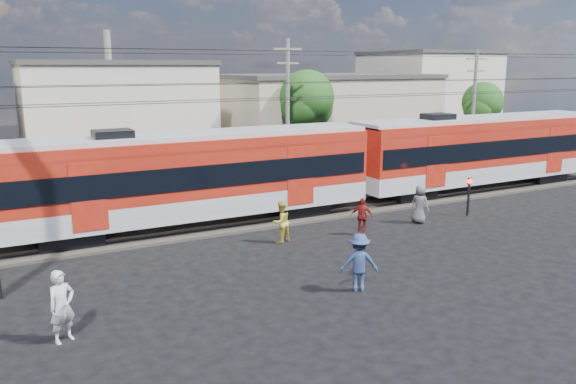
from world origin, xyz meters
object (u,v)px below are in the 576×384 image
(pedestrian_a, at_px, (62,306))
(pedestrian_c, at_px, (359,263))
(crossing_signal, at_px, (469,189))
(commuter_train, at_px, (197,174))
(car_silver, at_px, (501,155))

(pedestrian_a, height_order, pedestrian_c, pedestrian_a)
(pedestrian_c, distance_m, crossing_signal, 11.08)
(commuter_train, height_order, pedestrian_c, commuter_train)
(pedestrian_a, distance_m, pedestrian_c, 8.65)
(car_silver, distance_m, crossing_signal, 16.11)
(crossing_signal, bearing_deg, car_silver, 37.00)
(commuter_train, xyz_separation_m, crossing_signal, (11.96, -3.95, -1.13))
(pedestrian_c, xyz_separation_m, crossing_signal, (9.79, 5.18, 0.33))
(commuter_train, xyz_separation_m, pedestrian_a, (-6.45, -8.37, -1.44))
(pedestrian_a, distance_m, crossing_signal, 18.94)
(pedestrian_a, height_order, car_silver, pedestrian_a)
(commuter_train, xyz_separation_m, pedestrian_c, (2.17, -9.12, -1.46))
(pedestrian_c, bearing_deg, car_silver, -123.39)
(commuter_train, relative_size, pedestrian_a, 26.23)
(pedestrian_c, relative_size, crossing_signal, 1.03)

